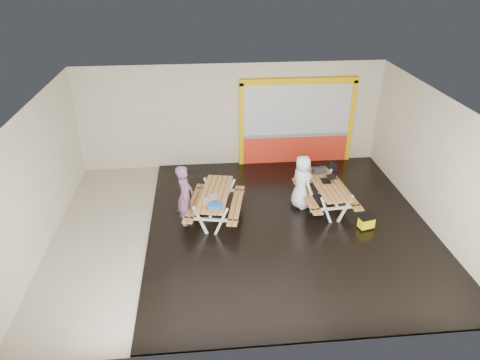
{
  "coord_description": "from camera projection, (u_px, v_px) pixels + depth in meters",
  "views": [
    {
      "loc": [
        -1.01,
        -9.74,
        6.68
      ],
      "look_at": [
        0.0,
        0.9,
        1.0
      ],
      "focal_mm": 32.73,
      "sensor_mm": 36.0,
      "label": 1
    }
  ],
  "objects": [
    {
      "name": "laptop_left",
      "position": [
        210.0,
        199.0,
        11.4
      ],
      "size": [
        0.4,
        0.37,
        0.16
      ],
      "color": "silver",
      "rests_on": "picnic_table_left"
    },
    {
      "name": "backpack",
      "position": [
        331.0,
        169.0,
        13.25
      ],
      "size": [
        0.31,
        0.22,
        0.48
      ],
      "color": "black",
      "rests_on": "picnic_table_right"
    },
    {
      "name": "picnic_table_left",
      "position": [
        215.0,
        199.0,
        11.9
      ],
      "size": [
        1.79,
        2.32,
        0.83
      ],
      "color": "#B47C45",
      "rests_on": "deck"
    },
    {
      "name": "blue_pouch",
      "position": [
        215.0,
        206.0,
        11.13
      ],
      "size": [
        0.38,
        0.31,
        0.1
      ],
      "primitive_type": "cube",
      "rotation": [
        0.0,
        0.0,
        -0.22
      ],
      "color": "blue",
      "rests_on": "picnic_table_left"
    },
    {
      "name": "room",
      "position": [
        243.0,
        170.0,
        10.96
      ],
      "size": [
        10.02,
        8.02,
        3.52
      ],
      "color": "beige",
      "rests_on": "ground"
    },
    {
      "name": "kiosk",
      "position": [
        296.0,
        124.0,
        14.75
      ],
      "size": [
        3.88,
        0.16,
        3.0
      ],
      "color": "red",
      "rests_on": "room"
    },
    {
      "name": "person_right",
      "position": [
        302.0,
        182.0,
        12.3
      ],
      "size": [
        0.76,
        0.91,
        1.58
      ],
      "primitive_type": "imported",
      "rotation": [
        0.0,
        0.0,
        1.97
      ],
      "color": "white",
      "rests_on": "deck"
    },
    {
      "name": "deck",
      "position": [
        289.0,
        225.0,
        11.88
      ],
      "size": [
        7.5,
        7.98,
        0.05
      ],
      "primitive_type": "cube",
      "color": "black",
      "rests_on": "room"
    },
    {
      "name": "toolbox",
      "position": [
        319.0,
        170.0,
        12.84
      ],
      "size": [
        0.43,
        0.28,
        0.23
      ],
      "color": "black",
      "rests_on": "picnic_table_right"
    },
    {
      "name": "person_left",
      "position": [
        185.0,
        196.0,
        11.58
      ],
      "size": [
        0.47,
        0.67,
        1.76
      ],
      "primitive_type": "imported",
      "rotation": [
        0.0,
        0.0,
        1.49
      ],
      "color": "#774D74",
      "rests_on": "deck"
    },
    {
      "name": "fluke_bag",
      "position": [
        366.0,
        223.0,
        11.62
      ],
      "size": [
        0.46,
        0.36,
        0.35
      ],
      "color": "black",
      "rests_on": "deck"
    },
    {
      "name": "picnic_table_right",
      "position": [
        326.0,
        189.0,
        12.39
      ],
      "size": [
        1.57,
        2.18,
        0.83
      ],
      "color": "#B47C45",
      "rests_on": "deck"
    },
    {
      "name": "dark_case",
      "position": [
        317.0,
        210.0,
        12.38
      ],
      "size": [
        0.46,
        0.39,
        0.15
      ],
      "primitive_type": "cube",
      "rotation": [
        0.0,
        0.0,
        -0.29
      ],
      "color": "black",
      "rests_on": "deck"
    },
    {
      "name": "laptop_right",
      "position": [
        328.0,
        179.0,
        12.39
      ],
      "size": [
        0.4,
        0.35,
        0.17
      ],
      "color": "black",
      "rests_on": "picnic_table_right"
    }
  ]
}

